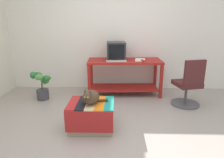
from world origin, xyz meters
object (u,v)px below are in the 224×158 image
Objects in this scene: book at (140,60)px; stapler at (143,61)px; cat at (91,97)px; office_chair at (189,86)px; desk at (124,71)px; tv_monitor at (116,51)px; ottoman_with_blanket at (91,115)px; potted_plant at (41,86)px; keyboard at (116,61)px.

stapler is (0.04, -0.14, 0.01)m from book.
book is 0.74× the size of cat.
office_chair reaches higher than stapler.
desk is 1.59m from cat.
ottoman_with_blanket is at bearing -105.53° from tv_monitor.
ottoman_with_blanket is (-0.52, -1.46, -0.30)m from desk.
book is 0.14m from stapler.
cat reaches higher than potted_plant.
stapler is (2.01, 0.19, 0.47)m from potted_plant.
keyboard is 0.50m from book.
tv_monitor reaches higher than stapler.
office_chair is at bearing -22.53° from keyboard.
book is at bearing 9.89° from keyboard.
ottoman_with_blanket is at bearing -113.04° from book.
tv_monitor is at bearing 177.80° from book.
potted_plant is at bearing 147.40° from cat.
office_chair reaches higher than desk.
stapler is at bearing 5.49° from potted_plant.
desk is at bearing -178.32° from book.
office_chair is at bearing -45.30° from stapler.
desk is 0.47m from stapler.
tv_monitor is at bearing 77.37° from ottoman_with_blanket.
tv_monitor reaches higher than office_chair.
tv_monitor is 1.71m from ottoman_with_blanket.
stapler reaches higher than book.
stapler reaches higher than ottoman_with_blanket.
stapler reaches higher than desk.
book is at bearing 59.78° from ottoman_with_blanket.
keyboard reaches higher than desk.
keyboard is 1.42m from cat.
office_chair is (1.33, -0.65, -0.53)m from tv_monitor.
stapler is (0.53, -0.02, 0.01)m from keyboard.
office_chair is at bearing -30.36° from desk.
keyboard is at bearing 75.18° from ottoman_with_blanket.
tv_monitor is 0.74× the size of potted_plant.
ottoman_with_blanket is at bearing -140.92° from stapler.
office_chair is (1.67, 0.87, 0.18)m from ottoman_with_blanket.
book is (0.50, -0.08, -0.17)m from tv_monitor.
desk reaches higher than potted_plant.
cat is 1.90m from office_chair.
tv_monitor is 0.26m from keyboard.
desk is at bearing -18.94° from tv_monitor.
book is 0.32× the size of office_chair.
office_chair reaches higher than ottoman_with_blanket.
tv_monitor reaches higher than potted_plant.
tv_monitor is 1.65m from cat.
tv_monitor is at bearing 140.67° from stapler.
desk is 5.49× the size of book.
tv_monitor reaches higher than cat.
potted_plant is 0.65× the size of office_chair.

